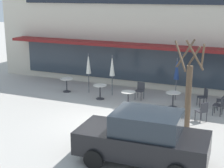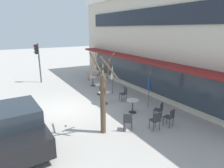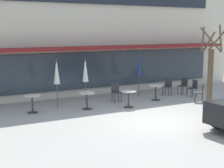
{
  "view_description": "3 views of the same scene",
  "coord_description": "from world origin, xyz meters",
  "px_view_note": "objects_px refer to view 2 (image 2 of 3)",
  "views": [
    {
      "loc": [
        5.85,
        -12.4,
        5.37
      ],
      "look_at": [
        -0.44,
        2.2,
        1.13
      ],
      "focal_mm": 55.0,
      "sensor_mm": 36.0,
      "label": 1
    },
    {
      "loc": [
        10.8,
        -2.97,
        4.59
      ],
      "look_at": [
        0.24,
        3.09,
        1.19
      ],
      "focal_mm": 32.0,
      "sensor_mm": 36.0,
      "label": 2
    },
    {
      "loc": [
        -7.59,
        -10.39,
        3.48
      ],
      "look_at": [
        -0.06,
        3.39,
        0.98
      ],
      "focal_mm": 55.0,
      "sensor_mm": 36.0,
      "label": 3
    }
  ],
  "objects_px": {
    "patio_umbrella_green_folded": "(103,69)",
    "patio_umbrella_corner_open": "(112,72)",
    "cafe_chair_3": "(156,120)",
    "cafe_table_near_wall": "(100,88)",
    "patio_umbrella_cream_folded": "(149,81)",
    "cafe_chair_1": "(170,116)",
    "street_tree": "(103,98)",
    "cafe_table_streetside": "(133,104)",
    "cafe_chair_0": "(124,93)",
    "cafe_table_by_tree": "(104,96)",
    "cafe_table_mid_patio": "(93,80)",
    "cafe_chair_4": "(128,120)",
    "cafe_chair_2": "(159,109)",
    "parked_sedan": "(17,126)",
    "traffic_light_pole": "(38,56)"
  },
  "relations": [
    {
      "from": "patio_umbrella_green_folded",
      "to": "patio_umbrella_corner_open",
      "type": "height_order",
      "value": "same"
    },
    {
      "from": "cafe_chair_3",
      "to": "cafe_table_near_wall",
      "type": "bearing_deg",
      "value": 179.02
    },
    {
      "from": "patio_umbrella_cream_folded",
      "to": "cafe_chair_1",
      "type": "bearing_deg",
      "value": -16.01
    },
    {
      "from": "cafe_chair_3",
      "to": "street_tree",
      "type": "relative_size",
      "value": 0.24
    },
    {
      "from": "cafe_chair_1",
      "to": "cafe_table_streetside",
      "type": "bearing_deg",
      "value": -165.41
    },
    {
      "from": "cafe_chair_1",
      "to": "cafe_chair_3",
      "type": "xyz_separation_m",
      "value": [
        -0.06,
        -0.84,
        0.0
      ]
    },
    {
      "from": "cafe_chair_0",
      "to": "cafe_table_by_tree",
      "type": "bearing_deg",
      "value": -95.66
    },
    {
      "from": "cafe_table_streetside",
      "to": "cafe_table_mid_patio",
      "type": "bearing_deg",
      "value": 176.79
    },
    {
      "from": "cafe_chair_3",
      "to": "street_tree",
      "type": "xyz_separation_m",
      "value": [
        -1.02,
        -2.2,
        1.16
      ]
    },
    {
      "from": "cafe_table_streetside",
      "to": "patio_umbrella_cream_folded",
      "type": "relative_size",
      "value": 0.35
    },
    {
      "from": "patio_umbrella_green_folded",
      "to": "cafe_chair_4",
      "type": "xyz_separation_m",
      "value": [
        6.49,
        -2.08,
        -1.1
      ]
    },
    {
      "from": "patio_umbrella_green_folded",
      "to": "cafe_chair_1",
      "type": "xyz_separation_m",
      "value": [
        7.13,
        -0.08,
        -1.1
      ]
    },
    {
      "from": "cafe_table_by_tree",
      "to": "street_tree",
      "type": "distance_m",
      "value": 3.82
    },
    {
      "from": "cafe_chair_1",
      "to": "cafe_chair_2",
      "type": "xyz_separation_m",
      "value": [
        -0.92,
        0.18,
        0.0
      ]
    },
    {
      "from": "cafe_table_near_wall",
      "to": "cafe_chair_3",
      "type": "bearing_deg",
      "value": -0.98
    },
    {
      "from": "patio_umbrella_cream_folded",
      "to": "cafe_chair_1",
      "type": "relative_size",
      "value": 2.47
    },
    {
      "from": "cafe_chair_1",
      "to": "cafe_chair_3",
      "type": "height_order",
      "value": "same"
    },
    {
      "from": "cafe_chair_2",
      "to": "street_tree",
      "type": "height_order",
      "value": "street_tree"
    },
    {
      "from": "cafe_table_by_tree",
      "to": "patio_umbrella_corner_open",
      "type": "distance_m",
      "value": 2.33
    },
    {
      "from": "patio_umbrella_corner_open",
      "to": "street_tree",
      "type": "relative_size",
      "value": 0.59
    },
    {
      "from": "patio_umbrella_cream_folded",
      "to": "cafe_chair_4",
      "type": "bearing_deg",
      "value": -56.57
    },
    {
      "from": "cafe_chair_0",
      "to": "cafe_chair_1",
      "type": "relative_size",
      "value": 1.0
    },
    {
      "from": "patio_umbrella_green_folded",
      "to": "cafe_table_mid_patio",
      "type": "bearing_deg",
      "value": -165.03
    },
    {
      "from": "cafe_table_near_wall",
      "to": "patio_umbrella_cream_folded",
      "type": "relative_size",
      "value": 0.35
    },
    {
      "from": "cafe_table_mid_patio",
      "to": "patio_umbrella_cream_folded",
      "type": "xyz_separation_m",
      "value": [
        5.94,
        0.94,
        1.11
      ]
    },
    {
      "from": "cafe_table_by_tree",
      "to": "cafe_chair_4",
      "type": "relative_size",
      "value": 0.85
    },
    {
      "from": "patio_umbrella_cream_folded",
      "to": "cafe_chair_3",
      "type": "xyz_separation_m",
      "value": [
        2.36,
        -1.54,
        -1.1
      ]
    },
    {
      "from": "patio_umbrella_green_folded",
      "to": "cafe_chair_0",
      "type": "relative_size",
      "value": 2.47
    },
    {
      "from": "cafe_table_by_tree",
      "to": "patio_umbrella_corner_open",
      "type": "xyz_separation_m",
      "value": [
        -1.46,
        1.43,
        1.11
      ]
    },
    {
      "from": "cafe_chair_2",
      "to": "street_tree",
      "type": "xyz_separation_m",
      "value": [
        -0.16,
        -3.23,
        1.16
      ]
    },
    {
      "from": "cafe_chair_0",
      "to": "cafe_chair_1",
      "type": "distance_m",
      "value": 4.14
    },
    {
      "from": "parked_sedan",
      "to": "patio_umbrella_corner_open",
      "type": "bearing_deg",
      "value": 120.72
    },
    {
      "from": "patio_umbrella_green_folded",
      "to": "cafe_chair_2",
      "type": "xyz_separation_m",
      "value": [
        6.21,
        0.1,
        -1.1
      ]
    },
    {
      "from": "cafe_chair_3",
      "to": "cafe_chair_4",
      "type": "bearing_deg",
      "value": -116.61
    },
    {
      "from": "cafe_table_mid_patio",
      "to": "cafe_table_streetside",
      "type": "bearing_deg",
      "value": -3.21
    },
    {
      "from": "patio_umbrella_cream_folded",
      "to": "traffic_light_pole",
      "type": "height_order",
      "value": "traffic_light_pole"
    },
    {
      "from": "patio_umbrella_corner_open",
      "to": "cafe_chair_2",
      "type": "relative_size",
      "value": 2.47
    },
    {
      "from": "patio_umbrella_green_folded",
      "to": "parked_sedan",
      "type": "height_order",
      "value": "patio_umbrella_green_folded"
    },
    {
      "from": "cafe_table_by_tree",
      "to": "cafe_chair_1",
      "type": "height_order",
      "value": "cafe_chair_1"
    },
    {
      "from": "cafe_table_mid_patio",
      "to": "parked_sedan",
      "type": "height_order",
      "value": "parked_sedan"
    },
    {
      "from": "patio_umbrella_cream_folded",
      "to": "traffic_light_pole",
      "type": "relative_size",
      "value": 0.65
    },
    {
      "from": "patio_umbrella_cream_folded",
      "to": "traffic_light_pole",
      "type": "distance_m",
      "value": 10.29
    },
    {
      "from": "cafe_table_near_wall",
      "to": "cafe_chair_1",
      "type": "bearing_deg",
      "value": 6.99
    },
    {
      "from": "cafe_table_by_tree",
      "to": "cafe_chair_3",
      "type": "bearing_deg",
      "value": 6.37
    },
    {
      "from": "patio_umbrella_green_folded",
      "to": "patio_umbrella_corner_open",
      "type": "relative_size",
      "value": 1.0
    },
    {
      "from": "traffic_light_pole",
      "to": "parked_sedan",
      "type": "bearing_deg",
      "value": -15.13
    },
    {
      "from": "cafe_table_mid_patio",
      "to": "patio_umbrella_corner_open",
      "type": "distance_m",
      "value": 2.86
    },
    {
      "from": "patio_umbrella_corner_open",
      "to": "parked_sedan",
      "type": "relative_size",
      "value": 0.51
    },
    {
      "from": "patio_umbrella_green_folded",
      "to": "cafe_chair_4",
      "type": "height_order",
      "value": "patio_umbrella_green_folded"
    },
    {
      "from": "patio_umbrella_green_folded",
      "to": "patio_umbrella_cream_folded",
      "type": "distance_m",
      "value": 4.76
    }
  ]
}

